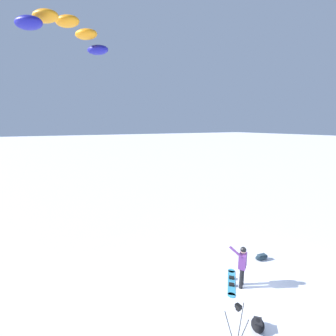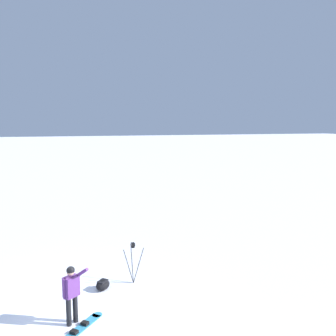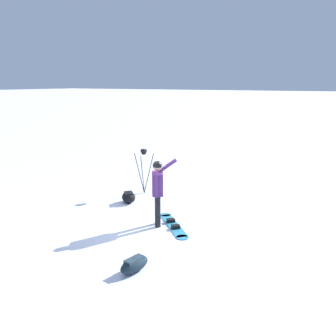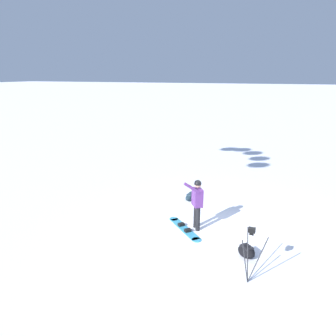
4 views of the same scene
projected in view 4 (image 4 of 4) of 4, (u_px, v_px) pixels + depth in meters
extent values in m
plane|color=white|center=(223.00, 225.00, 10.24)|extent=(300.00, 300.00, 0.00)
cylinder|color=black|center=(198.00, 219.00, 9.78)|extent=(0.14, 0.14, 0.80)
cylinder|color=black|center=(196.00, 216.00, 9.98)|extent=(0.14, 0.14, 0.80)
cube|color=#592D72|center=(197.00, 197.00, 9.68)|extent=(0.48, 0.44, 0.57)
sphere|color=tan|center=(198.00, 185.00, 9.56)|extent=(0.22, 0.22, 0.22)
sphere|color=black|center=(198.00, 184.00, 9.55)|extent=(0.23, 0.23, 0.23)
cylinder|color=#592D72|center=(192.00, 188.00, 9.35)|extent=(0.36, 0.48, 0.40)
cylinder|color=#592D72|center=(196.00, 195.00, 9.87)|extent=(0.09, 0.09, 0.57)
cube|color=teal|center=(184.00, 229.00, 9.97)|extent=(1.28, 1.31, 0.02)
cylinder|color=teal|center=(197.00, 240.00, 9.30)|extent=(0.29, 0.29, 0.02)
cylinder|color=teal|center=(174.00, 219.00, 10.63)|extent=(0.29, 0.29, 0.02)
cube|color=black|center=(188.00, 230.00, 9.76)|extent=(0.24, 0.24, 0.08)
cube|color=black|center=(181.00, 224.00, 10.14)|extent=(0.24, 0.24, 0.08)
ellipsoid|color=black|center=(246.00, 251.00, 8.41)|extent=(0.65, 0.65, 0.34)
cube|color=black|center=(247.00, 247.00, 8.38)|extent=(0.39, 0.39, 0.08)
cylinder|color=#262628|center=(258.00, 260.00, 7.19)|extent=(0.03, 0.39, 1.28)
cylinder|color=#262628|center=(248.00, 254.00, 7.43)|extent=(0.38, 0.15, 1.28)
cylinder|color=#262628|center=(245.00, 262.00, 7.13)|extent=(0.37, 0.19, 1.28)
cube|color=black|center=(252.00, 233.00, 7.06)|extent=(0.10, 0.10, 0.06)
cube|color=black|center=(252.00, 230.00, 7.04)|extent=(0.12, 0.16, 0.10)
ellipsoid|color=#192833|center=(191.00, 197.00, 12.22)|extent=(0.71, 0.40, 0.28)
cube|color=#263A47|center=(191.00, 194.00, 12.20)|extent=(0.43, 0.24, 0.08)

